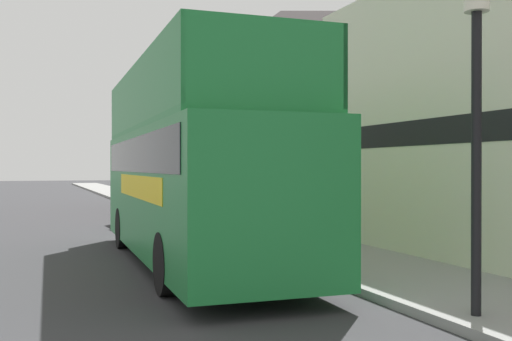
% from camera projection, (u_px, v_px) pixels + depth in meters
% --- Properties ---
extents(ground_plane, '(144.00, 144.00, 0.00)m').
position_uv_depth(ground_plane, '(9.00, 223.00, 22.15)').
color(ground_plane, '#333335').
extents(sidewalk, '(2.87, 108.00, 0.14)m').
position_uv_depth(sidewalk, '(214.00, 222.00, 21.85)').
color(sidewalk, gray).
rests_on(sidewalk, ground_plane).
extents(brick_terrace_rear, '(6.00, 18.54, 9.21)m').
position_uv_depth(brick_terrace_rear, '(281.00, 112.00, 27.31)').
color(brick_terrace_rear, '#935642').
rests_on(brick_terrace_rear, ground_plane).
extents(tour_bus, '(2.78, 9.94, 4.17)m').
position_uv_depth(tour_bus, '(192.00, 178.00, 12.78)').
color(tour_bus, '#1E7A38').
rests_on(tour_bus, ground_plane).
extents(parked_car_ahead_of_bus, '(1.92, 4.28, 1.35)m').
position_uv_depth(parked_car_ahead_of_bus, '(151.00, 209.00, 20.01)').
color(parked_car_ahead_of_bus, '#9E9EA3').
rests_on(parked_car_ahead_of_bus, ground_plane).
extents(lamp_post_nearest, '(0.35, 0.35, 4.60)m').
position_uv_depth(lamp_post_nearest, '(477.00, 70.00, 7.73)').
color(lamp_post_nearest, black).
rests_on(lamp_post_nearest, sidewalk).
extents(lamp_post_second, '(0.35, 0.35, 5.16)m').
position_uv_depth(lamp_post_second, '(232.00, 110.00, 16.79)').
color(lamp_post_second, black).
rests_on(lamp_post_second, sidewalk).
extents(lamp_post_third, '(0.35, 0.35, 4.98)m').
position_uv_depth(lamp_post_third, '(165.00, 133.00, 25.95)').
color(lamp_post_third, black).
rests_on(lamp_post_third, sidewalk).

